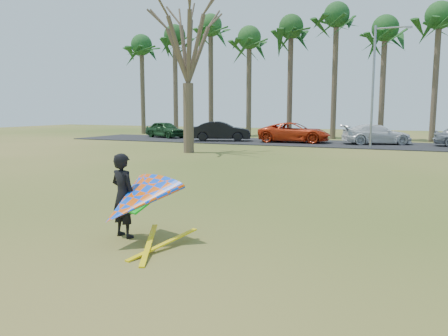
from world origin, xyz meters
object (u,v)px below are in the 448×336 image
at_px(bare_tree_left, 188,37).
at_px(kite_flyer, 133,201).
at_px(car_2, 294,132).
at_px(car_3, 377,134).
at_px(streetlight, 376,81).
at_px(car_0, 165,129).
at_px(car_1, 221,131).

height_order(bare_tree_left, kite_flyer, bare_tree_left).
xyz_separation_m(car_2, car_3, (6.06, 0.71, -0.04)).
relative_size(streetlight, car_3, 1.60).
bearing_deg(bare_tree_left, car_3, 46.51).
bearing_deg(car_2, car_0, 80.99).
distance_m(car_0, car_3, 18.35).
height_order(car_2, car_3, car_2).
height_order(car_1, car_3, car_1).
height_order(car_2, kite_flyer, kite_flyer).
xyz_separation_m(car_1, car_2, (5.87, 0.87, -0.02)).
relative_size(streetlight, kite_flyer, 3.35).
xyz_separation_m(bare_tree_left, car_2, (4.04, 9.94, -6.08)).
relative_size(streetlight, car_1, 1.67).
xyz_separation_m(bare_tree_left, car_0, (-8.25, 10.94, -6.13)).
xyz_separation_m(bare_tree_left, kite_flyer, (7.53, -16.49, -6.06)).
bearing_deg(kite_flyer, car_1, 110.11).
bearing_deg(bare_tree_left, kite_flyer, -65.45).
bearing_deg(car_3, car_1, 76.08).
bearing_deg(car_0, kite_flyer, -129.23).
height_order(bare_tree_left, car_1, bare_tree_left).
bearing_deg(car_2, kite_flyer, -176.86).
bearing_deg(car_1, car_2, -101.96).
bearing_deg(bare_tree_left, streetlight, 34.57).
relative_size(bare_tree_left, car_3, 1.94).
bearing_deg(kite_flyer, car_2, 97.52).
relative_size(bare_tree_left, kite_flyer, 4.06).
bearing_deg(car_3, kite_flyer, 153.11).
relative_size(car_2, car_3, 1.11).
bearing_deg(car_3, car_0, 67.62).
xyz_separation_m(car_0, car_1, (6.42, -1.87, 0.06)).
bearing_deg(streetlight, bare_tree_left, -145.43).
bearing_deg(car_1, streetlight, -120.21).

